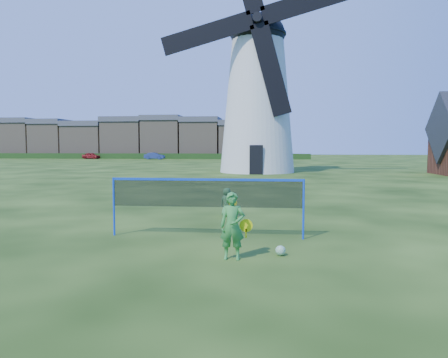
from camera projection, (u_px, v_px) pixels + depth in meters
name	position (u px, v px, depth m)	size (l,w,h in m)	color
ground	(214.00, 238.00, 11.16)	(220.00, 220.00, 0.00)	black
windmill	(257.00, 94.00, 38.45)	(16.39, 6.73, 21.18)	white
badminton_net	(206.00, 194.00, 11.12)	(5.05, 0.05, 1.55)	blue
player_girl	(232.00, 226.00, 8.97)	(0.68, 0.36, 1.42)	#398E3B
player_boy	(227.00, 202.00, 14.51)	(0.64, 0.47, 0.97)	#4A994D
play_ball	(280.00, 251.00, 9.32)	(0.22, 0.22, 0.22)	green
terraced_houses	(129.00, 138.00, 84.90)	(52.23, 8.40, 8.21)	gray
hedge	(140.00, 156.00, 78.80)	(62.00, 0.80, 1.00)	#193814
car_left	(91.00, 156.00, 78.29)	(1.35, 3.35, 1.14)	maroon
car_right	(155.00, 156.00, 75.89)	(1.26, 3.60, 1.19)	navy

